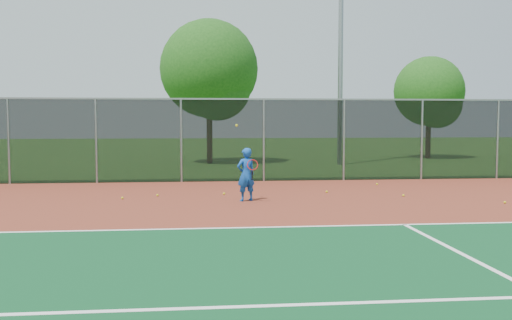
# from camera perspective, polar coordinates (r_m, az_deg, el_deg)

# --- Properties ---
(ground) EXTENTS (120.00, 120.00, 0.00)m
(ground) POSITION_cam_1_polar(r_m,az_deg,el_deg) (9.32, 9.44, -10.17)
(ground) COLOR #2B601B
(ground) RESTS_ON ground
(court_apron) EXTENTS (30.00, 20.00, 0.02)m
(court_apron) POSITION_cam_1_polar(r_m,az_deg,el_deg) (11.21, 6.72, -7.66)
(court_apron) COLOR maroon
(court_apron) RESTS_ON ground
(fence_back) EXTENTS (30.00, 0.06, 3.03)m
(fence_back) POSITION_cam_1_polar(r_m,az_deg,el_deg) (20.86, 0.78, 2.11)
(fence_back) COLOR black
(fence_back) RESTS_ON court_apron
(tennis_player) EXTENTS (0.63, 0.68, 2.13)m
(tennis_player) POSITION_cam_1_polar(r_m,az_deg,el_deg) (15.78, -1.01, -1.45)
(tennis_player) COLOR #114AA8
(tennis_player) RESTS_ON court_apron
(practice_ball_0) EXTENTS (0.07, 0.07, 0.07)m
(practice_ball_0) POSITION_cam_1_polar(r_m,az_deg,el_deg) (17.73, 7.08, -3.16)
(practice_ball_0) COLOR gold
(practice_ball_0) RESTS_ON court_apron
(practice_ball_1) EXTENTS (0.07, 0.07, 0.07)m
(practice_ball_1) POSITION_cam_1_polar(r_m,az_deg,el_deg) (17.17, -3.21, -3.38)
(practice_ball_1) COLOR gold
(practice_ball_1) RESTS_ON court_apron
(practice_ball_2) EXTENTS (0.07, 0.07, 0.07)m
(practice_ball_2) POSITION_cam_1_polar(r_m,az_deg,el_deg) (16.77, 23.62, -3.90)
(practice_ball_2) COLOR gold
(practice_ball_2) RESTS_ON court_apron
(practice_ball_3) EXTENTS (0.07, 0.07, 0.07)m
(practice_ball_3) POSITION_cam_1_polar(r_m,az_deg,el_deg) (17.31, 14.53, -3.44)
(practice_ball_3) COLOR gold
(practice_ball_3) RESTS_ON court_apron
(practice_ball_4) EXTENTS (0.07, 0.07, 0.07)m
(practice_ball_4) POSITION_cam_1_polar(r_m,az_deg,el_deg) (20.08, 12.01, -2.37)
(practice_ball_4) COLOR gold
(practice_ball_4) RESTS_ON court_apron
(practice_ball_6) EXTENTS (0.07, 0.07, 0.07)m
(practice_ball_6) POSITION_cam_1_polar(r_m,az_deg,el_deg) (17.05, -9.82, -3.48)
(practice_ball_6) COLOR gold
(practice_ball_6) RESTS_ON court_apron
(practice_ball_7) EXTENTS (0.07, 0.07, 0.07)m
(practice_ball_7) POSITION_cam_1_polar(r_m,az_deg,el_deg) (16.65, -13.22, -3.72)
(practice_ball_7) COLOR gold
(practice_ball_7) RESTS_ON court_apron
(floodlight_n) EXTENTS (0.90, 0.40, 13.45)m
(floodlight_n) POSITION_cam_1_polar(r_m,az_deg,el_deg) (29.32, 8.49, 14.32)
(floodlight_n) COLOR gray
(floodlight_n) RESTS_ON ground
(tree_back_left) EXTENTS (5.04, 5.04, 7.41)m
(tree_back_left) POSITION_cam_1_polar(r_m,az_deg,el_deg) (29.62, -4.51, 8.66)
(tree_back_left) COLOR #362213
(tree_back_left) RESTS_ON ground
(tree_back_mid) EXTENTS (4.04, 4.04, 5.93)m
(tree_back_mid) POSITION_cam_1_polar(r_m,az_deg,el_deg) (34.76, 17.12, 6.28)
(tree_back_mid) COLOR #362213
(tree_back_mid) RESTS_ON ground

